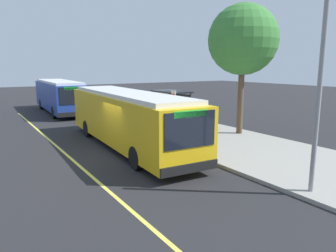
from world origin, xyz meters
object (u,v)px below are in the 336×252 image
at_px(transit_bus_second, 59,95).
at_px(transit_bus_main, 127,117).
at_px(pedestrian_commuter, 167,121).
at_px(route_sign_post, 174,108).
at_px(waiting_bench, 176,120).

bearing_deg(transit_bus_second, transit_bus_main, -0.82).
distance_m(transit_bus_second, pedestrian_commuter, 15.12).
height_order(route_sign_post, pedestrian_commuter, route_sign_post).
distance_m(transit_bus_main, waiting_bench, 5.64).
relative_size(transit_bus_second, route_sign_post, 3.97).
bearing_deg(transit_bus_main, pedestrian_commuter, 98.09).
xyz_separation_m(waiting_bench, route_sign_post, (2.93, -2.14, 1.32)).
bearing_deg(transit_bus_main, transit_bus_second, 179.18).
bearing_deg(transit_bus_main, waiting_bench, 118.55).
height_order(transit_bus_main, transit_bus_second, same).
relative_size(waiting_bench, pedestrian_commuter, 0.95).
xyz_separation_m(transit_bus_main, waiting_bench, (-2.65, 4.88, -0.99)).
relative_size(transit_bus_second, pedestrian_commuter, 6.58).
bearing_deg(route_sign_post, transit_bus_second, -170.80).
distance_m(transit_bus_second, waiting_bench, 13.50).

